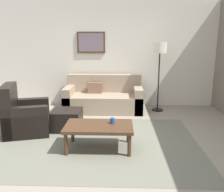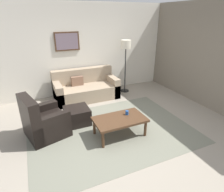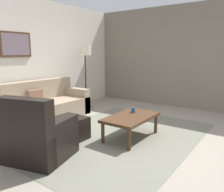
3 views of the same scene
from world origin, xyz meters
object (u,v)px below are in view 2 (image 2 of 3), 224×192
(armchair_leather, at_px, (43,123))
(cup, at_px, (127,113))
(lamp_standing, at_px, (126,50))
(framed_artwork, at_px, (67,41))
(coffee_table, at_px, (120,120))
(ottoman, at_px, (77,116))
(couch_main, at_px, (85,88))

(armchair_leather, bearing_deg, cup, -17.63)
(lamp_standing, bearing_deg, framed_artwork, 164.33)
(armchair_leather, relative_size, lamp_standing, 0.57)
(coffee_table, bearing_deg, ottoman, 130.03)
(armchair_leather, bearing_deg, couch_main, 49.20)
(framed_artwork, bearing_deg, cup, -76.19)
(coffee_table, xyz_separation_m, framed_artwork, (-0.43, 2.73, 1.34))
(armchair_leather, xyz_separation_m, lamp_standing, (2.81, 1.61, 1.10))
(cup, distance_m, lamp_standing, 2.60)
(coffee_table, relative_size, lamp_standing, 0.64)
(ottoman, bearing_deg, coffee_table, -49.97)
(armchair_leather, bearing_deg, coffee_table, -22.80)
(coffee_table, distance_m, lamp_standing, 2.80)
(ottoman, relative_size, cup, 6.07)
(ottoman, distance_m, cup, 1.23)
(armchair_leather, height_order, cup, armchair_leather)
(ottoman, xyz_separation_m, framed_artwork, (0.28, 1.88, 1.50))
(armchair_leather, distance_m, lamp_standing, 3.42)
(couch_main, height_order, lamp_standing, lamp_standing)
(cup, distance_m, framed_artwork, 2.99)
(armchair_leather, height_order, ottoman, armchair_leather)
(cup, height_order, lamp_standing, lamp_standing)
(cup, bearing_deg, ottoman, 140.63)
(cup, bearing_deg, framed_artwork, 103.81)
(armchair_leather, xyz_separation_m, cup, (1.73, -0.55, 0.15))
(couch_main, distance_m, ottoman, 1.59)
(couch_main, bearing_deg, ottoman, -113.76)
(couch_main, relative_size, armchair_leather, 1.96)
(ottoman, height_order, lamp_standing, lamp_standing)
(armchair_leather, xyz_separation_m, ottoman, (0.80, 0.22, -0.11))
(couch_main, bearing_deg, framed_artwork, 129.50)
(couch_main, xyz_separation_m, framed_artwork, (-0.35, 0.43, 1.40))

